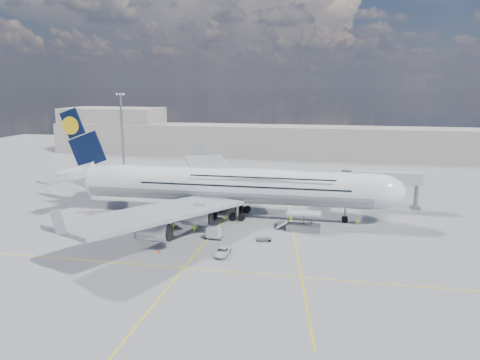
% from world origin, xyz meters
% --- Properties ---
extents(ground, '(300.00, 300.00, 0.00)m').
position_xyz_m(ground, '(0.00, 0.00, 0.00)').
color(ground, gray).
rests_on(ground, ground).
extents(taxi_line_main, '(0.25, 220.00, 0.01)m').
position_xyz_m(taxi_line_main, '(0.00, 0.00, 0.01)').
color(taxi_line_main, yellow).
rests_on(taxi_line_main, ground).
extents(taxi_line_cross, '(120.00, 0.25, 0.01)m').
position_xyz_m(taxi_line_cross, '(0.00, -20.00, 0.01)').
color(taxi_line_cross, yellow).
rests_on(taxi_line_cross, ground).
extents(taxi_line_diag, '(14.16, 99.06, 0.01)m').
position_xyz_m(taxi_line_diag, '(14.00, 10.00, 0.01)').
color(taxi_line_diag, yellow).
rests_on(taxi_line_diag, ground).
extents(airliner, '(77.26, 79.15, 23.71)m').
position_xyz_m(airliner, '(0.26, 10.00, 6.87)').
color(airliner, white).
rests_on(airliner, ground).
extents(jet_bridge, '(18.80, 12.10, 8.50)m').
position_xyz_m(jet_bridge, '(29.81, 20.94, 6.85)').
color(jet_bridge, '#B7B7BC').
rests_on(jet_bridge, ground).
extents(cargo_loader, '(8.53, 3.20, 3.67)m').
position_xyz_m(cargo_loader, '(16.82, 2.89, 1.25)').
color(cargo_loader, silver).
rests_on(cargo_loader, ground).
extents(light_mast, '(3.00, 0.70, 25.50)m').
position_xyz_m(light_mast, '(-40.00, 45.00, 13.21)').
color(light_mast, gray).
rests_on(light_mast, ground).
extents(terminal, '(180.00, 16.00, 12.00)m').
position_xyz_m(terminal, '(0.00, 95.00, 6.00)').
color(terminal, '#B2AD9E').
rests_on(terminal, ground).
extents(hangar, '(40.00, 22.00, 18.00)m').
position_xyz_m(hangar, '(-70.00, 100.00, 9.00)').
color(hangar, '#B2AD9E').
rests_on(hangar, ground).
extents(tree_line, '(160.00, 6.00, 8.00)m').
position_xyz_m(tree_line, '(40.00, 140.00, 4.00)').
color(tree_line, '#193814').
rests_on(tree_line, ground).
extents(dolly_row_a, '(3.51, 2.36, 2.04)m').
position_xyz_m(dolly_row_a, '(-17.25, -2.01, 1.10)').
color(dolly_row_a, gray).
rests_on(dolly_row_a, ground).
extents(dolly_row_b, '(3.64, 2.74, 2.05)m').
position_xyz_m(dolly_row_b, '(-9.41, -0.43, 1.10)').
color(dolly_row_b, gray).
rests_on(dolly_row_b, ground).
extents(dolly_row_c, '(3.62, 2.47, 0.48)m').
position_xyz_m(dolly_row_c, '(-8.39, -5.97, 0.37)').
color(dolly_row_c, gray).
rests_on(dolly_row_c, ground).
extents(dolly_back, '(3.21, 2.61, 1.79)m').
position_xyz_m(dolly_back, '(-29.03, 0.01, 0.96)').
color(dolly_back, gray).
rests_on(dolly_back, ground).
extents(dolly_nose_far, '(3.16, 2.32, 0.41)m').
position_xyz_m(dolly_nose_far, '(10.32, -4.79, 0.32)').
color(dolly_nose_far, gray).
rests_on(dolly_nose_far, ground).
extents(dolly_nose_near, '(3.50, 2.13, 2.10)m').
position_xyz_m(dolly_nose_near, '(1.11, -5.65, 1.13)').
color(dolly_nose_near, gray).
rests_on(dolly_nose_near, ground).
extents(baggage_tug, '(3.34, 2.23, 1.91)m').
position_xyz_m(baggage_tug, '(-12.44, -6.72, 0.84)').
color(baggage_tug, silver).
rests_on(baggage_tug, ground).
extents(catering_truck_inner, '(7.05, 4.05, 3.95)m').
position_xyz_m(catering_truck_inner, '(-6.56, 31.42, 1.86)').
color(catering_truck_inner, gray).
rests_on(catering_truck_inner, ground).
extents(catering_truck_outer, '(6.18, 2.61, 3.63)m').
position_xyz_m(catering_truck_outer, '(-11.26, 39.17, 1.69)').
color(catering_truck_outer, gray).
rests_on(catering_truck_outer, ground).
extents(service_van, '(2.33, 4.74, 1.30)m').
position_xyz_m(service_van, '(4.63, -13.58, 0.65)').
color(service_van, silver).
rests_on(service_van, ground).
extents(crew_nose, '(0.66, 0.53, 1.57)m').
position_xyz_m(crew_nose, '(27.51, 8.47, 0.78)').
color(crew_nose, '#BFF71A').
rests_on(crew_nose, ground).
extents(crew_loader, '(0.93, 0.91, 1.51)m').
position_xyz_m(crew_loader, '(18.45, 4.88, 0.75)').
color(crew_loader, '#A4F519').
rests_on(crew_loader, ground).
extents(crew_wing, '(0.66, 1.19, 1.91)m').
position_xyz_m(crew_wing, '(-7.63, -2.83, 0.95)').
color(crew_wing, '#ECFE1A').
rests_on(crew_wing, ground).
extents(crew_van, '(0.96, 1.14, 1.99)m').
position_xyz_m(crew_van, '(14.00, 6.80, 1.00)').
color(crew_van, '#B6F71A').
rests_on(crew_van, ground).
extents(crew_tug, '(1.34, 0.86, 1.97)m').
position_xyz_m(crew_tug, '(-3.54, -2.61, 0.99)').
color(crew_tug, '#9EF119').
rests_on(crew_tug, ground).
extents(cone_nose, '(0.39, 0.39, 0.49)m').
position_xyz_m(cone_nose, '(37.06, 10.85, 0.24)').
color(cone_nose, '#FF470D').
rests_on(cone_nose, ground).
extents(cone_wing_left_inner, '(0.44, 0.44, 0.56)m').
position_xyz_m(cone_wing_left_inner, '(-6.07, 30.92, 0.27)').
color(cone_wing_left_inner, '#FF470D').
rests_on(cone_wing_left_inner, ground).
extents(cone_wing_left_outer, '(0.46, 0.46, 0.58)m').
position_xyz_m(cone_wing_left_outer, '(-18.46, 29.66, 0.28)').
color(cone_wing_left_outer, '#FF470D').
rests_on(cone_wing_left_outer, ground).
extents(cone_wing_right_inner, '(0.47, 0.47, 0.60)m').
position_xyz_m(cone_wing_right_inner, '(-11.16, 3.90, 0.29)').
color(cone_wing_right_inner, '#FF470D').
rests_on(cone_wing_right_inner, ground).
extents(cone_wing_right_outer, '(0.43, 0.43, 0.55)m').
position_xyz_m(cone_wing_right_outer, '(-6.21, -14.57, 0.27)').
color(cone_wing_right_outer, '#FF470D').
rests_on(cone_wing_right_outer, ground).
extents(cone_tail, '(0.39, 0.39, 0.50)m').
position_xyz_m(cone_tail, '(-29.15, 4.69, 0.24)').
color(cone_tail, '#FF470D').
rests_on(cone_tail, ground).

